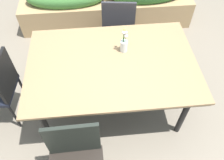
{
  "coord_description": "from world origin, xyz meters",
  "views": [
    {
      "loc": [
        -0.19,
        -1.63,
        2.4
      ],
      "look_at": [
        -0.04,
        -0.09,
        0.46
      ],
      "focal_mm": 37.31,
      "sensor_mm": 36.0,
      "label": 1
    }
  ],
  "objects_px": {
    "dining_table": "(112,67)",
    "flower_vase": "(124,44)",
    "planter_box": "(107,4)",
    "chair_far_side": "(118,22)"
  },
  "relations": [
    {
      "from": "flower_vase",
      "to": "planter_box",
      "type": "distance_m",
      "value": 1.51
    },
    {
      "from": "chair_far_side",
      "to": "planter_box",
      "type": "xyz_separation_m",
      "value": [
        -0.09,
        0.69,
        -0.19
      ]
    },
    {
      "from": "dining_table",
      "to": "flower_vase",
      "type": "xyz_separation_m",
      "value": [
        0.14,
        0.16,
        0.15
      ]
    },
    {
      "from": "dining_table",
      "to": "planter_box",
      "type": "height_order",
      "value": "planter_box"
    },
    {
      "from": "dining_table",
      "to": "flower_vase",
      "type": "height_order",
      "value": "flower_vase"
    },
    {
      "from": "chair_far_side",
      "to": "flower_vase",
      "type": "height_order",
      "value": "flower_vase"
    },
    {
      "from": "chair_far_side",
      "to": "planter_box",
      "type": "bearing_deg",
      "value": 104.68
    },
    {
      "from": "planter_box",
      "to": "dining_table",
      "type": "bearing_deg",
      "value": -92.89
    },
    {
      "from": "flower_vase",
      "to": "planter_box",
      "type": "relative_size",
      "value": 0.1
    },
    {
      "from": "dining_table",
      "to": "flower_vase",
      "type": "distance_m",
      "value": 0.26
    }
  ]
}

